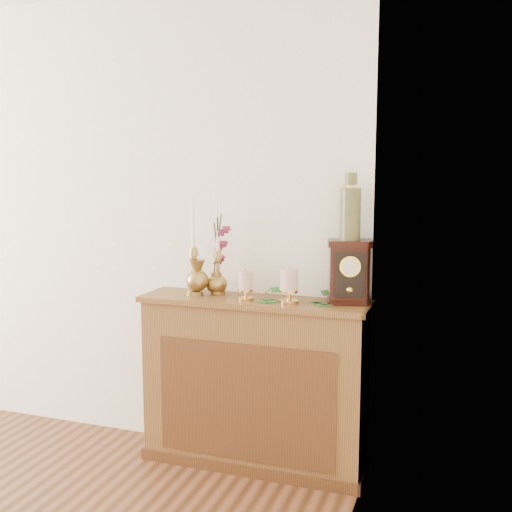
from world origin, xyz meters
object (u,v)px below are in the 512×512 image
at_px(candlestick_left, 194,263).
at_px(ginger_jar, 221,258).
at_px(candlestick_center, 218,265).
at_px(bud_vase, 197,278).
at_px(ceramic_vase, 350,210).
at_px(mantel_clock, 349,272).

bearing_deg(candlestick_left, ginger_jar, 34.86).
relative_size(candlestick_center, bud_vase, 2.51).
distance_m(bud_vase, ginger_jar, 0.17).
xyz_separation_m(candlestick_left, ceramic_vase, (0.84, 0.06, 0.30)).
distance_m(ginger_jar, mantel_clock, 0.72).
xyz_separation_m(bud_vase, mantel_clock, (0.82, 0.07, 0.06)).
distance_m(mantel_clock, ceramic_vase, 0.32).
bearing_deg(ginger_jar, ceramic_vase, -1.95).
distance_m(candlestick_left, ceramic_vase, 0.90).
bearing_deg(mantel_clock, bud_vase, 170.81).
xyz_separation_m(candlestick_center, ceramic_vase, (0.72, 0.01, 0.32)).
distance_m(candlestick_left, candlestick_center, 0.13).
xyz_separation_m(candlestick_center, mantel_clock, (0.72, 0.00, -0.00)).
bearing_deg(ginger_jar, bud_vase, -134.76).
xyz_separation_m(candlestick_center, bud_vase, (-0.09, -0.07, -0.06)).
bearing_deg(candlestick_center, bud_vase, -143.74).
bearing_deg(ceramic_vase, candlestick_center, -179.60).
xyz_separation_m(candlestick_center, ginger_jar, (0.00, 0.03, 0.04)).
bearing_deg(ginger_jar, candlestick_left, -145.14).
bearing_deg(candlestick_center, candlestick_left, -154.67).
bearing_deg(bud_vase, ceramic_vase, 5.12).
distance_m(candlestick_left, mantel_clock, 0.85).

